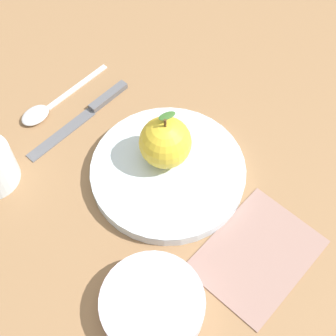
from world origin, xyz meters
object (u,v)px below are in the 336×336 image
Objects in this scene: side_bowl at (152,304)px; spoon at (45,108)px; apple at (165,142)px; linen_napkin at (257,254)px; dinner_plate at (168,171)px; knife at (88,112)px.

side_bowl is 0.79× the size of spoon.
apple reaches higher than linen_napkin.
apple is at bearing 25.08° from dinner_plate.
apple is 0.54× the size of spoon.
apple reaches higher than dinner_plate.
linen_napkin is (0.10, -0.12, -0.02)m from side_bowl.
knife is at bearing 61.52° from dinner_plate.
dinner_plate is 1.38× the size of spoon.
apple is at bearing -104.43° from spoon.
side_bowl reaches higher than linen_napkin.
apple reaches higher than side_bowl.
knife is at bearing 65.69° from apple.
dinner_plate is 2.56× the size of apple.
apple is 0.22m from side_bowl.
side_bowl is at bearing -170.33° from apple.
dinner_plate is 0.20m from side_bowl.
apple reaches higher than knife.
dinner_plate is 1.23× the size of knife.
dinner_plate reaches higher than knife.
apple is at bearing -114.31° from knife.
side_bowl is 0.16m from linen_napkin.
dinner_plate is 0.17m from linen_napkin.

